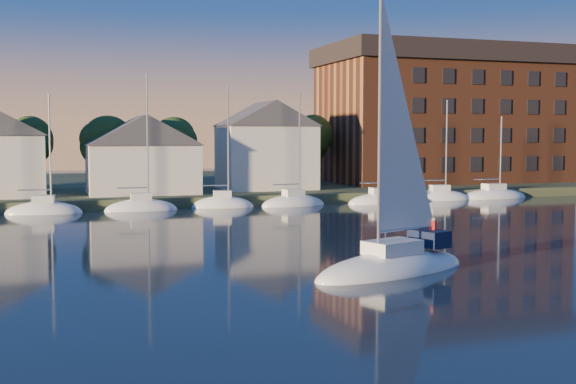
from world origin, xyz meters
name	(u,v)px	position (x,y,z in m)	size (l,w,h in m)	color
ground	(561,356)	(0.00, 0.00, 0.00)	(260.00, 260.00, 0.00)	black
shoreline_land	(172,189)	(0.00, 75.00, 0.00)	(160.00, 50.00, 2.00)	#354025
wooden_dock	(210,205)	(0.00, 52.00, 0.00)	(120.00, 3.00, 1.00)	brown
clubhouse_centre	(142,153)	(-6.00, 57.00, 5.13)	(11.55, 8.40, 8.08)	white
clubhouse_east	(266,144)	(8.00, 59.00, 6.00)	(10.50, 8.40, 9.80)	white
condo_block	(442,114)	(34.00, 64.95, 9.79)	(31.00, 17.00, 17.40)	brown
tree_line	(206,134)	(2.00, 63.00, 7.18)	(93.40, 5.40, 8.90)	#3C261B
moored_fleet	(175,209)	(-4.00, 49.00, 0.10)	(79.50, 2.40, 12.05)	white
hero_sailboat	(394,260)	(1.45, 14.52, 0.63)	(10.62, 6.41, 15.54)	white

